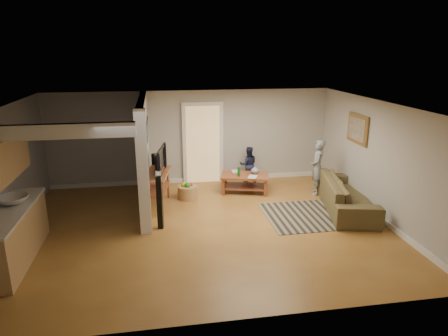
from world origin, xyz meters
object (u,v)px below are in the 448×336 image
(tv_console, at_px, (158,176))
(toddler, at_px, (248,182))
(sofa, at_px, (346,209))
(child, at_px, (315,194))
(speaker_right, at_px, (155,175))
(coffee_table, at_px, (246,178))
(speaker_left, at_px, (160,203))
(toy_basket, at_px, (188,191))

(tv_console, relative_size, toddler, 1.36)
(sofa, height_order, child, child)
(sofa, xyz_separation_m, speaker_right, (-4.30, 1.60, 0.54))
(child, bearing_deg, coffee_table, -83.12)
(coffee_table, distance_m, tv_console, 2.32)
(speaker_right, relative_size, child, 0.78)
(toddler, bearing_deg, tv_console, 34.70)
(speaker_right, xyz_separation_m, child, (4.00, -0.53, -0.54))
(coffee_table, xyz_separation_m, speaker_left, (-2.18, -1.83, 0.19))
(coffee_table, relative_size, speaker_right, 1.22)
(sofa, height_order, tv_console, tv_console)
(toy_basket, relative_size, toddler, 0.49)
(coffee_table, bearing_deg, child, -13.98)
(child, bearing_deg, toddler, -107.88)
(coffee_table, height_order, toy_basket, coffee_table)
(coffee_table, xyz_separation_m, child, (1.73, -0.43, -0.36))
(sofa, distance_m, coffee_table, 2.55)
(sofa, distance_m, child, 1.11)
(tv_console, height_order, speaker_right, tv_console)
(speaker_left, relative_size, toy_basket, 2.29)
(speaker_left, relative_size, child, 0.80)
(child, bearing_deg, speaker_right, -76.62)
(toy_basket, relative_size, child, 0.35)
(tv_console, xyz_separation_m, toy_basket, (0.70, 0.41, -0.56))
(sofa, bearing_deg, speaker_left, 107.11)
(tv_console, distance_m, toy_basket, 0.99)
(tv_console, xyz_separation_m, speaker_right, (-0.06, 0.72, -0.19))
(tv_console, height_order, speaker_left, speaker_left)
(speaker_left, xyz_separation_m, speaker_right, (-0.09, 1.92, -0.01))
(speaker_left, height_order, speaker_right, speaker_left)
(speaker_left, bearing_deg, toddler, 59.71)
(speaker_right, bearing_deg, tv_console, -62.12)
(tv_console, distance_m, speaker_left, 1.22)
(sofa, xyz_separation_m, coffee_table, (-2.03, 1.50, 0.36))
(tv_console, height_order, toy_basket, tv_console)
(coffee_table, bearing_deg, toy_basket, -171.81)
(child, bearing_deg, sofa, 36.49)
(coffee_table, xyz_separation_m, speaker_right, (-2.27, 0.09, 0.18))
(sofa, distance_m, toy_basket, 3.77)
(speaker_right, xyz_separation_m, toy_basket, (0.76, -0.31, -0.37))
(speaker_left, bearing_deg, child, 32.48)
(speaker_right, height_order, child, speaker_right)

